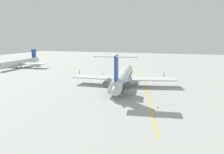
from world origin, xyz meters
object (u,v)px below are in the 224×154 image
at_px(safety_cone_nose, 158,107).
at_px(ground_crew_near_nose, 102,72).
at_px(airliner_mid_left, 20,63).
at_px(ground_crew_portside, 164,74).
at_px(ground_crew_near_tail, 79,72).
at_px(main_jetliner, 123,77).

bearing_deg(safety_cone_nose, ground_crew_near_nose, 36.56).
bearing_deg(airliner_mid_left, ground_crew_portside, 84.12).
height_order(ground_crew_near_nose, safety_cone_nose, ground_crew_near_nose).
relative_size(airliner_mid_left, ground_crew_near_tail, 17.45).
height_order(ground_crew_near_tail, ground_crew_portside, ground_crew_portside).
xyz_separation_m(airliner_mid_left, ground_crew_portside, (-2.60, -78.16, -1.62)).
relative_size(airliner_mid_left, safety_cone_nose, 57.41).
height_order(ground_crew_near_tail, safety_cone_nose, ground_crew_near_tail).
bearing_deg(ground_crew_near_nose, ground_crew_portside, 149.19).
xyz_separation_m(main_jetliner, ground_crew_near_nose, (19.47, 14.78, -2.14)).
distance_m(main_jetliner, ground_crew_near_nose, 24.54).
distance_m(airliner_mid_left, ground_crew_near_tail, 42.28).
xyz_separation_m(main_jetliner, ground_crew_portside, (23.17, -12.14, -2.04)).
bearing_deg(airliner_mid_left, ground_crew_near_nose, 79.01).
xyz_separation_m(main_jetliner, ground_crew_near_tail, (16.74, 24.75, -2.05)).
bearing_deg(ground_crew_near_nose, ground_crew_near_tail, -23.32).
relative_size(ground_crew_near_nose, ground_crew_near_tail, 0.93).
bearing_deg(main_jetliner, ground_crew_portside, -35.70).
bearing_deg(main_jetliner, airliner_mid_left, 60.64).
bearing_deg(ground_crew_near_nose, airliner_mid_left, -45.64).
relative_size(main_jetliner, airliner_mid_left, 1.27).
relative_size(main_jetliner, ground_crew_near_nose, 24.01).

